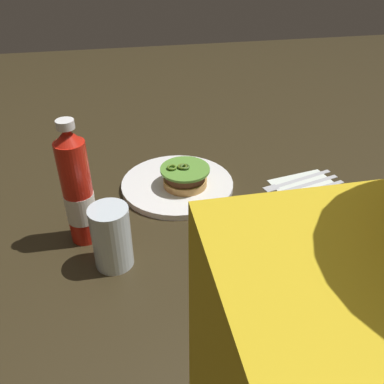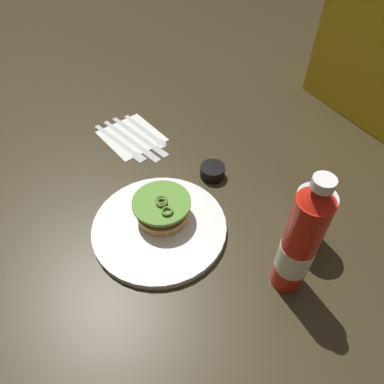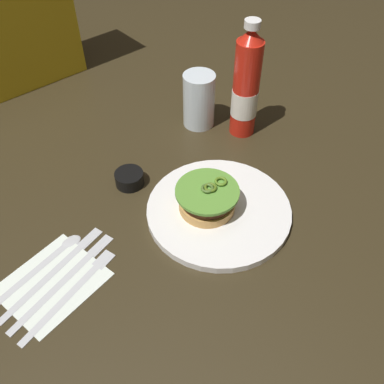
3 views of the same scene
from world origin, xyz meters
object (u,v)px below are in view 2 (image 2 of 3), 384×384
at_px(ketchup_bottle, 299,244).
at_px(condiment_cup, 212,171).
at_px(burger_sandwich, 162,209).
at_px(fork_utensil, 123,144).
at_px(dinner_plate, 160,227).
at_px(water_glass, 309,219).
at_px(spoon_utensil, 150,134).
at_px(napkin, 132,136).
at_px(steak_knife, 142,138).
at_px(butter_knife, 134,142).

relative_size(ketchup_bottle, condiment_cup, 4.50).
xyz_separation_m(burger_sandwich, fork_utensil, (-0.27, 0.02, -0.03)).
distance_m(dinner_plate, ketchup_bottle, 0.28).
height_order(dinner_plate, ketchup_bottle, ketchup_bottle).
xyz_separation_m(water_glass, condiment_cup, (-0.24, -0.06, -0.05)).
relative_size(ketchup_bottle, water_glass, 2.06).
bearing_deg(spoon_utensil, dinner_plate, -21.49).
height_order(condiment_cup, napkin, condiment_cup).
xyz_separation_m(condiment_cup, steak_knife, (-0.20, -0.09, -0.01)).
xyz_separation_m(ketchup_bottle, spoon_utensil, (-0.50, -0.03, -0.11)).
distance_m(ketchup_bottle, napkin, 0.54).
relative_size(burger_sandwich, steak_knife, 0.53).
height_order(ketchup_bottle, water_glass, ketchup_bottle).
bearing_deg(water_glass, burger_sandwich, -128.64).
xyz_separation_m(water_glass, butter_knife, (-0.44, -0.17, -0.06)).
height_order(ketchup_bottle, condiment_cup, ketchup_bottle).
relative_size(steak_knife, spoon_utensil, 1.24).
bearing_deg(condiment_cup, water_glass, 14.22).
bearing_deg(ketchup_bottle, water_glass, 122.34).
bearing_deg(steak_knife, spoon_utensil, 97.62).
relative_size(ketchup_bottle, butter_knife, 1.17).
distance_m(butter_knife, spoon_utensil, 0.05).
height_order(ketchup_bottle, butter_knife, ketchup_bottle).
relative_size(butter_knife, steak_knife, 1.01).
height_order(dinner_plate, burger_sandwich, burger_sandwich).
distance_m(condiment_cup, spoon_utensil, 0.22).
bearing_deg(dinner_plate, condiment_cup, 114.52).
xyz_separation_m(water_glass, fork_utensil, (-0.44, -0.20, -0.06)).
relative_size(ketchup_bottle, napkin, 1.70).
xyz_separation_m(condiment_cup, butter_knife, (-0.20, -0.11, -0.01)).
xyz_separation_m(water_glass, steak_knife, (-0.44, -0.15, -0.06)).
bearing_deg(butter_knife, condiment_cup, 29.28).
relative_size(ketchup_bottle, spoon_utensil, 1.47).
height_order(condiment_cup, butter_knife, condiment_cup).
height_order(water_glass, napkin, water_glass).
relative_size(water_glass, napkin, 0.83).
relative_size(condiment_cup, spoon_utensil, 0.33).
xyz_separation_m(ketchup_bottle, steak_knife, (-0.50, -0.06, -0.11)).
xyz_separation_m(butter_knife, spoon_utensil, (-0.01, 0.05, -0.00)).
height_order(fork_utensil, spoon_utensil, same).
bearing_deg(fork_utensil, water_glass, 24.42).
bearing_deg(dinner_plate, spoon_utensil, 158.51).
bearing_deg(water_glass, dinner_plate, -124.12).
bearing_deg(steak_knife, butter_knife, -79.75).
relative_size(burger_sandwich, butter_knife, 0.53).
bearing_deg(condiment_cup, dinner_plate, -65.48).
relative_size(dinner_plate, steak_knife, 1.24).
relative_size(napkin, fork_utensil, 0.76).
relative_size(condiment_cup, fork_utensil, 0.29).
height_order(fork_utensil, steak_knife, same).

